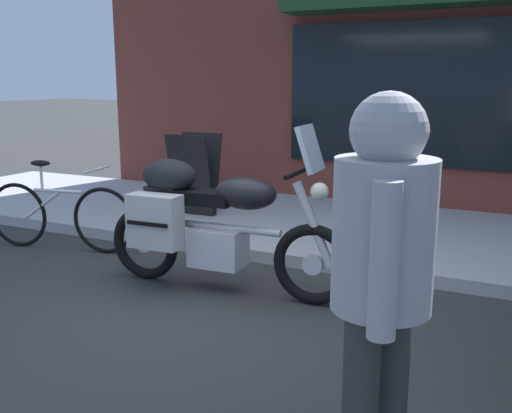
{
  "coord_description": "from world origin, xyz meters",
  "views": [
    {
      "loc": [
        2.14,
        -3.55,
        1.72
      ],
      "look_at": [
        0.11,
        0.66,
        0.7
      ],
      "focal_mm": 40.52,
      "sensor_mm": 36.0,
      "label": 1
    }
  ],
  "objects_px": {
    "touring_motorcycle": "(207,220)",
    "sandwich_board_sign": "(194,174)",
    "pedestrian_walking": "(383,260)",
    "parked_bicycle": "(59,215)"
  },
  "relations": [
    {
      "from": "pedestrian_walking",
      "to": "sandwich_board_sign",
      "type": "bearing_deg",
      "value": 129.92
    },
    {
      "from": "pedestrian_walking",
      "to": "touring_motorcycle",
      "type": "bearing_deg",
      "value": 134.77
    },
    {
      "from": "touring_motorcycle",
      "to": "parked_bicycle",
      "type": "distance_m",
      "value": 2.03
    },
    {
      "from": "touring_motorcycle",
      "to": "sandwich_board_sign",
      "type": "relative_size",
      "value": 2.24
    },
    {
      "from": "touring_motorcycle",
      "to": "sandwich_board_sign",
      "type": "bearing_deg",
      "value": 124.35
    },
    {
      "from": "pedestrian_walking",
      "to": "sandwich_board_sign",
      "type": "relative_size",
      "value": 1.73
    },
    {
      "from": "touring_motorcycle",
      "to": "pedestrian_walking",
      "type": "xyz_separation_m",
      "value": [
        1.89,
        -1.9,
        0.46
      ]
    },
    {
      "from": "parked_bicycle",
      "to": "sandwich_board_sign",
      "type": "relative_size",
      "value": 1.7
    },
    {
      "from": "touring_motorcycle",
      "to": "parked_bicycle",
      "type": "xyz_separation_m",
      "value": [
        -1.98,
        0.36,
        -0.23
      ]
    },
    {
      "from": "parked_bicycle",
      "to": "sandwich_board_sign",
      "type": "distance_m",
      "value": 1.72
    }
  ]
}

